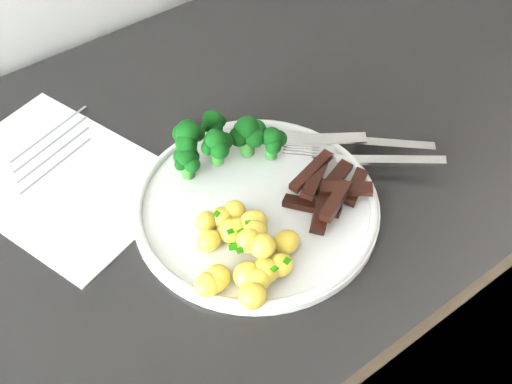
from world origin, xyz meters
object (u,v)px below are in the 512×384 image
Objects in this scene: recipe_paper at (59,178)px; knife at (375,144)px; beef_strips at (327,190)px; broccoli at (222,139)px; potatoes at (243,252)px; fork at (367,158)px; plate at (256,205)px.

knife is (0.33, -0.19, 0.01)m from recipe_paper.
beef_strips reaches higher than recipe_paper.
broccoli is 0.15m from potatoes.
knife reaches higher than recipe_paper.
fork is 0.89× the size of knife.
beef_strips is 0.07m from fork.
recipe_paper is 0.32m from beef_strips.
potatoes is (0.10, -0.23, 0.02)m from recipe_paper.
plate is at bearing -97.29° from broccoli.
potatoes reaches higher than fork.
beef_strips is 0.73× the size of fork.
fork is (0.14, -0.03, 0.01)m from plate.
knife is (0.18, -0.01, 0.00)m from plate.
plate is at bearing -48.54° from recipe_paper.
recipe_paper is at bearing 136.31° from beef_strips.
potatoes is at bearing -66.52° from recipe_paper.
beef_strips is (0.06, -0.12, -0.02)m from broccoli.
broccoli is at bearing 117.15° from beef_strips.
fork is (0.30, -0.21, 0.02)m from recipe_paper.
fork is (0.07, 0.01, -0.00)m from beef_strips.
potatoes is at bearing -173.88° from beef_strips.
plate is at bearing 150.64° from beef_strips.
recipe_paper is at bearing 145.64° from fork.
recipe_paper is 0.20m from broccoli.
plate is 2.13× the size of broccoli.
potatoes is (-0.07, -0.13, -0.02)m from broccoli.
beef_strips is (0.23, -0.22, 0.02)m from recipe_paper.
broccoli is at bearing 82.71° from plate.
fork is (0.20, 0.03, -0.01)m from potatoes.
broccoli reaches higher than recipe_paper.
plate is 0.09m from broccoli.
potatoes reaches higher than knife.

